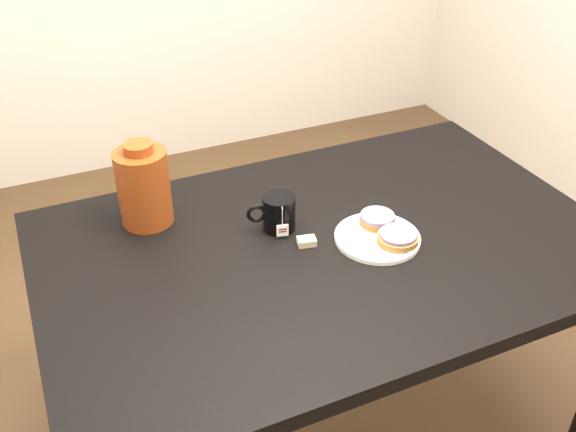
{
  "coord_description": "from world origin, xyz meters",
  "views": [
    {
      "loc": [
        -0.62,
        -1.13,
        1.68
      ],
      "look_at": [
        -0.08,
        0.06,
        0.81
      ],
      "focal_mm": 40.0,
      "sensor_mm": 36.0,
      "label": 1
    }
  ],
  "objects_px": {
    "teabag_pouch": "(307,241)",
    "bagel_back": "(377,219)",
    "table": "(327,268)",
    "mug": "(278,213)",
    "bagel_front": "(398,238)",
    "plate": "(377,237)",
    "bagel_package": "(144,186)"
  },
  "relations": [
    {
      "from": "bagel_front",
      "to": "plate",
      "type": "bearing_deg",
      "value": 126.14
    },
    {
      "from": "plate",
      "to": "mug",
      "type": "relative_size",
      "value": 1.61
    },
    {
      "from": "bagel_package",
      "to": "teabag_pouch",
      "type": "bearing_deg",
      "value": -38.62
    },
    {
      "from": "bagel_front",
      "to": "teabag_pouch",
      "type": "height_order",
      "value": "bagel_front"
    },
    {
      "from": "plate",
      "to": "bagel_package",
      "type": "xyz_separation_m",
      "value": [
        -0.5,
        0.32,
        0.1
      ]
    },
    {
      "from": "table",
      "to": "mug",
      "type": "height_order",
      "value": "mug"
    },
    {
      "from": "plate",
      "to": "mug",
      "type": "bearing_deg",
      "value": 144.2
    },
    {
      "from": "bagel_back",
      "to": "bagel_package",
      "type": "relative_size",
      "value": 0.51
    },
    {
      "from": "mug",
      "to": "table",
      "type": "bearing_deg",
      "value": -36.3
    },
    {
      "from": "teabag_pouch",
      "to": "bagel_front",
      "type": "bearing_deg",
      "value": -25.62
    },
    {
      "from": "plate",
      "to": "bagel_back",
      "type": "height_order",
      "value": "bagel_back"
    },
    {
      "from": "plate",
      "to": "bagel_front",
      "type": "bearing_deg",
      "value": -53.86
    },
    {
      "from": "bagel_package",
      "to": "plate",
      "type": "bearing_deg",
      "value": -32.47
    },
    {
      "from": "table",
      "to": "bagel_back",
      "type": "height_order",
      "value": "bagel_back"
    },
    {
      "from": "plate",
      "to": "mug",
      "type": "height_order",
      "value": "mug"
    },
    {
      "from": "bagel_front",
      "to": "mug",
      "type": "relative_size",
      "value": 1.09
    },
    {
      "from": "mug",
      "to": "bagel_front",
      "type": "bearing_deg",
      "value": -25.63
    },
    {
      "from": "mug",
      "to": "bagel_package",
      "type": "distance_m",
      "value": 0.34
    },
    {
      "from": "bagel_back",
      "to": "bagel_front",
      "type": "bearing_deg",
      "value": -87.51
    },
    {
      "from": "teabag_pouch",
      "to": "bagel_package",
      "type": "relative_size",
      "value": 0.2
    },
    {
      "from": "table",
      "to": "mug",
      "type": "distance_m",
      "value": 0.19
    },
    {
      "from": "bagel_back",
      "to": "mug",
      "type": "relative_size",
      "value": 0.86
    },
    {
      "from": "teabag_pouch",
      "to": "bagel_package",
      "type": "distance_m",
      "value": 0.43
    },
    {
      "from": "table",
      "to": "plate",
      "type": "height_order",
      "value": "plate"
    },
    {
      "from": "bagel_back",
      "to": "teabag_pouch",
      "type": "height_order",
      "value": "bagel_back"
    },
    {
      "from": "teabag_pouch",
      "to": "bagel_back",
      "type": "bearing_deg",
      "value": -1.72
    },
    {
      "from": "bagel_back",
      "to": "mug",
      "type": "height_order",
      "value": "mug"
    },
    {
      "from": "bagel_back",
      "to": "bagel_front",
      "type": "height_order",
      "value": "same"
    },
    {
      "from": "table",
      "to": "plate",
      "type": "relative_size",
      "value": 6.58
    },
    {
      "from": "bagel_back",
      "to": "teabag_pouch",
      "type": "relative_size",
      "value": 2.52
    },
    {
      "from": "table",
      "to": "bagel_back",
      "type": "bearing_deg",
      "value": 2.01
    },
    {
      "from": "mug",
      "to": "teabag_pouch",
      "type": "height_order",
      "value": "mug"
    }
  ]
}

